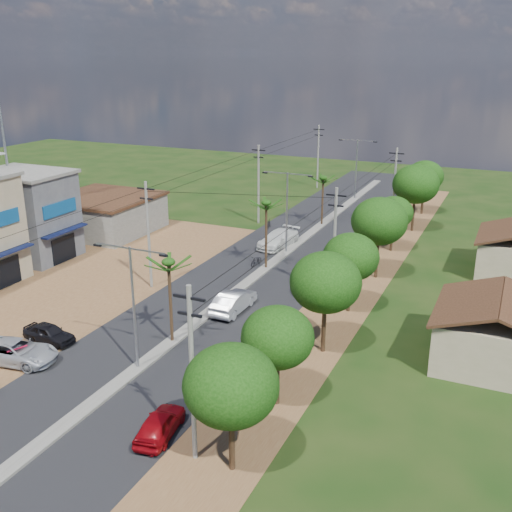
{
  "coord_description": "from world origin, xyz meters",
  "views": [
    {
      "loc": [
        20.19,
        -26.96,
        18.59
      ],
      "look_at": [
        1.28,
        14.95,
        3.0
      ],
      "focal_mm": 42.0,
      "sensor_mm": 36.0,
      "label": 1
    }
  ],
  "objects_px": {
    "moto_rider_east": "(166,415)",
    "roadside_sign": "(18,356)",
    "car_parked_silver": "(16,352)",
    "car_white_far": "(278,239)",
    "car_parked_dark": "(49,334)",
    "car_red_near": "(160,425)",
    "car_silver_mid": "(234,302)"
  },
  "relations": [
    {
      "from": "car_parked_silver",
      "to": "car_parked_dark",
      "type": "relative_size",
      "value": 1.4
    },
    {
      "from": "car_silver_mid",
      "to": "car_parked_dark",
      "type": "height_order",
      "value": "car_silver_mid"
    },
    {
      "from": "car_red_near",
      "to": "roadside_sign",
      "type": "bearing_deg",
      "value": -22.1
    },
    {
      "from": "car_parked_dark",
      "to": "car_white_far",
      "type": "bearing_deg",
      "value": -10.23
    },
    {
      "from": "car_silver_mid",
      "to": "car_parked_dark",
      "type": "relative_size",
      "value": 1.3
    },
    {
      "from": "car_white_far",
      "to": "moto_rider_east",
      "type": "xyz_separation_m",
      "value": [
        6.11,
        -30.55,
        -0.41
      ]
    },
    {
      "from": "car_silver_mid",
      "to": "moto_rider_east",
      "type": "distance_m",
      "value": 14.69
    },
    {
      "from": "car_red_near",
      "to": "car_silver_mid",
      "type": "distance_m",
      "value": 15.93
    },
    {
      "from": "car_white_far",
      "to": "car_parked_dark",
      "type": "xyz_separation_m",
      "value": [
        -6.09,
        -25.93,
        -0.17
      ]
    },
    {
      "from": "car_white_far",
      "to": "car_parked_dark",
      "type": "relative_size",
      "value": 1.48
    },
    {
      "from": "car_white_far",
      "to": "roadside_sign",
      "type": "distance_m",
      "value": 29.6
    },
    {
      "from": "car_red_near",
      "to": "roadside_sign",
      "type": "xyz_separation_m",
      "value": [
        -12.27,
        2.71,
        -0.13
      ]
    },
    {
      "from": "car_silver_mid",
      "to": "car_white_far",
      "type": "xyz_separation_m",
      "value": [
        -3.0,
        16.2,
        0.01
      ]
    },
    {
      "from": "car_white_far",
      "to": "roadside_sign",
      "type": "relative_size",
      "value": 4.48
    },
    {
      "from": "car_red_near",
      "to": "car_silver_mid",
      "type": "height_order",
      "value": "car_silver_mid"
    },
    {
      "from": "car_parked_silver",
      "to": "moto_rider_east",
      "type": "bearing_deg",
      "value": -106.82
    },
    {
      "from": "car_white_far",
      "to": "moto_rider_east",
      "type": "distance_m",
      "value": 31.16
    },
    {
      "from": "car_white_far",
      "to": "car_parked_silver",
      "type": "distance_m",
      "value": 29.55
    },
    {
      "from": "car_silver_mid",
      "to": "moto_rider_east",
      "type": "height_order",
      "value": "car_silver_mid"
    },
    {
      "from": "car_silver_mid",
      "to": "car_white_far",
      "type": "bearing_deg",
      "value": -78.74
    },
    {
      "from": "car_red_near",
      "to": "car_parked_silver",
      "type": "relative_size",
      "value": 0.74
    },
    {
      "from": "car_parked_silver",
      "to": "car_silver_mid",
      "type": "bearing_deg",
      "value": -44.48
    },
    {
      "from": "car_parked_silver",
      "to": "moto_rider_east",
      "type": "height_order",
      "value": "car_parked_silver"
    },
    {
      "from": "car_silver_mid",
      "to": "car_white_far",
      "type": "relative_size",
      "value": 0.87
    },
    {
      "from": "car_red_near",
      "to": "car_parked_dark",
      "type": "height_order",
      "value": "car_red_near"
    },
    {
      "from": "car_parked_dark",
      "to": "moto_rider_east",
      "type": "distance_m",
      "value": 13.05
    },
    {
      "from": "car_parked_silver",
      "to": "roadside_sign",
      "type": "relative_size",
      "value": 4.22
    },
    {
      "from": "moto_rider_east",
      "to": "roadside_sign",
      "type": "bearing_deg",
      "value": -5.89
    },
    {
      "from": "car_parked_dark",
      "to": "car_red_near",
      "type": "bearing_deg",
      "value": -111.77
    },
    {
      "from": "car_red_near",
      "to": "car_parked_dark",
      "type": "xyz_separation_m",
      "value": [
        -12.59,
        5.81,
        -0.02
      ]
    },
    {
      "from": "moto_rider_east",
      "to": "car_red_near",
      "type": "bearing_deg",
      "value": 109.6
    },
    {
      "from": "car_parked_silver",
      "to": "moto_rider_east",
      "type": "xyz_separation_m",
      "value": [
        12.11,
        -1.61,
        -0.33
      ]
    }
  ]
}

